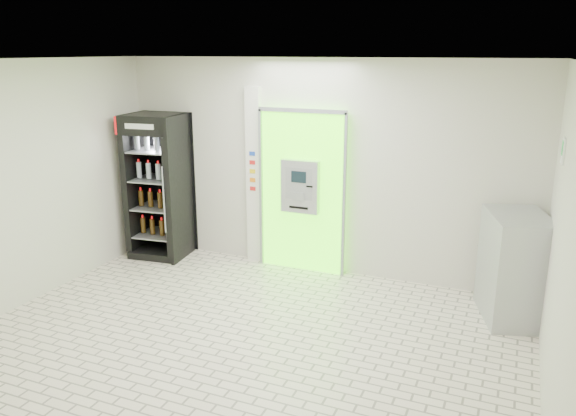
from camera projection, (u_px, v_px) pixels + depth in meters
The scene contains 7 objects.
ground at pixel (238, 347), 6.05m from camera, with size 6.00×6.00×0.00m, color beige.
room_shell at pixel (234, 181), 5.55m from camera, with size 6.00×6.00×6.00m.
atm_assembly at pixel (303, 191), 7.95m from camera, with size 1.30×0.24×2.33m.
pillar at pixel (254, 177), 8.24m from camera, with size 0.22×0.11×2.60m.
beverage_cooler at pixel (160, 189), 8.57m from camera, with size 0.90×0.84×2.19m.
steel_cabinet at pixel (514, 267), 6.57m from camera, with size 0.90×1.10×1.28m.
exit_sign at pixel (563, 151), 5.61m from camera, with size 0.02×0.22×0.26m.
Camera 1 is at (2.59, -4.79, 3.10)m, focal length 35.00 mm.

